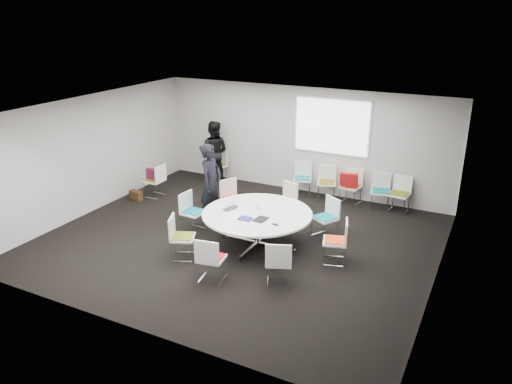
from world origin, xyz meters
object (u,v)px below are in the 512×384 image
at_px(chair_ring_d, 233,205).
at_px(chair_back_a, 302,185).
at_px(chair_ring_e, 193,219).
at_px(chair_spare_left, 155,187).
at_px(cup, 258,207).
at_px(chair_ring_c, 284,208).
at_px(chair_back_c, 351,193).
at_px(chair_ring_b, 325,225).
at_px(person_main, 211,184).
at_px(conference_table, 257,221).
at_px(brown_bag, 136,195).
at_px(chair_ring_g, 211,267).
at_px(chair_person_back, 217,171).
at_px(maroon_bag, 154,174).
at_px(chair_ring_h, 279,270).
at_px(person_back, 214,152).
at_px(chair_back_d, 380,198).
at_px(chair_ring_f, 183,245).
at_px(chair_ring_a, 335,249).
at_px(chair_back_b, 326,189).
at_px(laptop, 232,209).

bearing_deg(chair_ring_d, chair_back_a, -174.43).
distance_m(chair_ring_e, chair_spare_left, 2.48).
distance_m(chair_ring_d, cup, 1.56).
relative_size(chair_ring_c, chair_back_c, 1.00).
relative_size(chair_ring_b, person_main, 0.47).
bearing_deg(person_main, chair_back_a, -27.73).
height_order(conference_table, brown_bag, conference_table).
xyz_separation_m(chair_ring_g, chair_person_back, (-2.79, 4.87, 0.00)).
bearing_deg(chair_ring_b, chair_ring_e, 50.91).
bearing_deg(chair_ring_e, chair_ring_g, 45.37).
xyz_separation_m(chair_ring_c, chair_back_a, (-0.22, 1.69, 0.00)).
distance_m(chair_back_a, maroon_bag, 3.90).
distance_m(chair_ring_h, cup, 1.87).
relative_size(chair_ring_e, person_back, 0.50).
xyz_separation_m(person_back, brown_bag, (-1.10, -2.10, -0.77)).
relative_size(chair_ring_h, maroon_bag, 2.20).
distance_m(chair_spare_left, cup, 3.81).
bearing_deg(chair_back_d, cup, 45.29).
height_order(chair_back_d, maroon_bag, chair_back_d).
height_order(chair_ring_d, chair_ring_f, same).
height_order(chair_ring_a, chair_ring_f, same).
bearing_deg(chair_ring_e, chair_back_c, 144.20).
xyz_separation_m(chair_ring_e, chair_ring_f, (0.52, -1.17, 0.00)).
relative_size(chair_person_back, cup, 9.78).
xyz_separation_m(chair_back_b, maroon_bag, (-4.08, -1.85, 0.34)).
xyz_separation_m(chair_ring_a, chair_spare_left, (-5.35, 1.33, 0.00)).
relative_size(chair_ring_f, maroon_bag, 2.20).
bearing_deg(cup, chair_ring_d, 140.51).
relative_size(conference_table, chair_back_c, 2.58).
distance_m(chair_ring_g, chair_back_d, 5.20).
height_order(chair_person_back, brown_bag, chair_person_back).
distance_m(chair_spare_left, person_main, 2.39).
distance_m(chair_ring_b, brown_bag, 5.13).
bearing_deg(chair_back_b, chair_person_back, -17.48).
bearing_deg(chair_ring_d, chair_ring_c, 138.72).
bearing_deg(laptop, chair_back_c, -12.06).
xyz_separation_m(conference_table, chair_back_b, (0.40, 3.20, -0.27)).
relative_size(laptop, cup, 3.93).
relative_size(chair_ring_c, chair_ring_e, 1.00).
xyz_separation_m(chair_ring_c, chair_ring_e, (-1.54, -1.52, 0.00)).
xyz_separation_m(chair_ring_g, person_main, (-1.39, 2.29, 0.66)).
bearing_deg(chair_person_back, person_back, 107.04).
distance_m(chair_back_a, cup, 3.07).
height_order(chair_ring_f, chair_spare_left, same).
height_order(chair_ring_d, chair_person_back, same).
height_order(chair_spare_left, cup, chair_spare_left).
distance_m(chair_ring_e, person_back, 3.36).
height_order(chair_ring_d, chair_back_a, same).
bearing_deg(maroon_bag, chair_ring_c, 2.58).
relative_size(chair_spare_left, laptop, 2.49).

